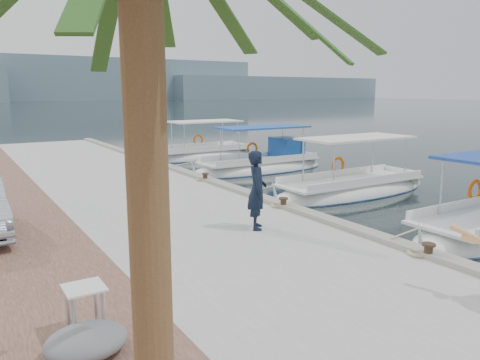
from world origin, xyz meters
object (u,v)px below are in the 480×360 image
fishing_caique_c (350,191)px  fishing_caique_d (261,167)px  fisherman (257,190)px  fishing_caique_e (202,156)px

fishing_caique_c → fishing_caique_d: bearing=88.6°
fishing_caique_d → fisherman: size_ratio=3.82×
fishing_caique_c → fishing_caique_d: size_ratio=0.99×
fishing_caique_c → fishing_caique_e: (-0.29, 11.87, 0.00)m
fishing_caique_c → fisherman: fisherman is taller
fishing_caique_d → fishing_caique_c: bearing=-91.4°
fishing_caique_d → fisherman: (-6.68, -9.59, 1.31)m
fishing_caique_c → fishing_caique_d: (0.15, 6.36, 0.06)m
fishing_caique_c → fishing_caique_e: size_ratio=1.08×
fishing_caique_e → fisherman: (-6.24, -15.11, 1.37)m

